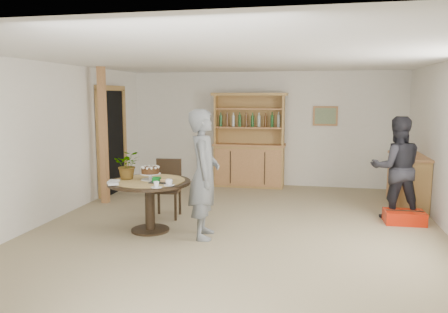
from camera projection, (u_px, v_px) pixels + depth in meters
ground at (236, 231)px, 6.45m from camera, size 7.00×7.00×0.00m
room_shell at (237, 113)px, 6.21m from camera, size 6.04×7.04×2.52m
doorway at (112, 139)px, 8.83m from camera, size 0.13×1.10×2.18m
pine_post at (103, 136)px, 7.98m from camera, size 0.12×0.12×2.50m
hutch at (249, 155)px, 9.55m from camera, size 1.62×0.54×2.04m
sideboard at (408, 181)px, 7.76m from camera, size 0.54×1.26×0.94m
dining_table at (149, 191)px, 6.37m from camera, size 1.20×1.20×0.76m
dining_chair at (168, 184)px, 7.19m from camera, size 0.47×0.47×0.95m
birthday_cake at (150, 171)px, 6.38m from camera, size 0.30×0.30×0.20m
flower_vase at (128, 165)px, 6.44m from camera, size 0.47×0.44×0.42m
gift_tray at (160, 181)px, 6.18m from camera, size 0.30×0.20×0.08m
coffee_cup_a at (169, 183)px, 5.99m from camera, size 0.15×0.15×0.09m
coffee_cup_b at (156, 185)px, 5.85m from camera, size 0.15×0.15×0.08m
napkins at (113, 182)px, 6.13m from camera, size 0.24×0.33×0.03m
teen_boy at (204, 174)px, 6.06m from camera, size 0.54×0.72×1.80m
adult_person at (396, 168)px, 6.99m from camera, size 0.86×0.70×1.66m
red_suitcase at (404, 217)px, 6.81m from camera, size 0.61×0.42×0.21m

